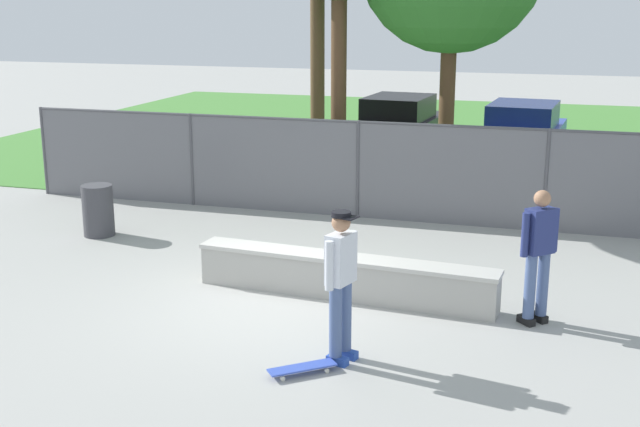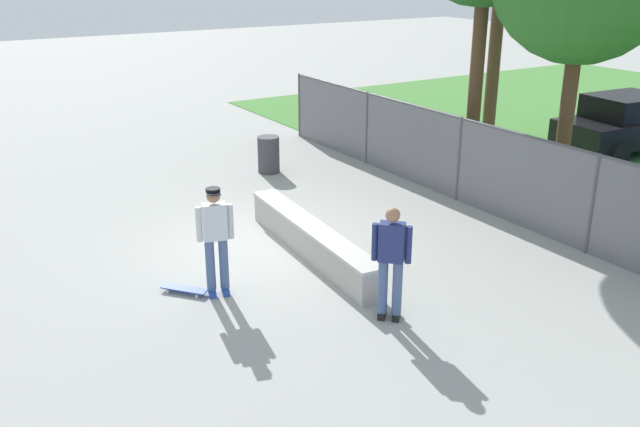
{
  "view_description": "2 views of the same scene",
  "coord_description": "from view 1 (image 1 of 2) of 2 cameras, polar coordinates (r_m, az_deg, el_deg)",
  "views": [
    {
      "loc": [
        3.86,
        -10.31,
        4.16
      ],
      "look_at": [
        0.59,
        0.48,
        1.23
      ],
      "focal_mm": 46.01,
      "sensor_mm": 36.0,
      "label": 1
    },
    {
      "loc": [
        11.04,
        -5.56,
        5.22
      ],
      "look_at": [
        1.17,
        0.56,
        0.9
      ],
      "focal_mm": 38.7,
      "sensor_mm": 36.0,
      "label": 2
    }
  ],
  "objects": [
    {
      "name": "trash_bin",
      "position": [
        15.45,
        -15.18,
        0.21
      ],
      "size": [
        0.56,
        0.56,
        0.94
      ],
      "primitive_type": "cylinder",
      "color": "#3F3F44",
      "rests_on": "ground"
    },
    {
      "name": "grass_strip",
      "position": [
        26.2,
        8.22,
        5.29
      ],
      "size": [
        26.26,
        20.0,
        0.02
      ],
      "primitive_type": "cube",
      "color": "#478438",
      "rests_on": "ground"
    },
    {
      "name": "bystander",
      "position": [
        11.05,
        14.97,
        -2.53
      ],
      "size": [
        0.46,
        0.46,
        1.82
      ],
      "color": "black",
      "rests_on": "ground"
    },
    {
      "name": "car_black",
      "position": [
        22.8,
        5.54,
        6.11
      ],
      "size": [
        2.27,
        4.33,
        1.66
      ],
      "color": "black",
      "rests_on": "ground"
    },
    {
      "name": "ground_plane",
      "position": [
        11.77,
        -3.43,
        -6.18
      ],
      "size": [
        80.0,
        80.0,
        0.0
      ],
      "primitive_type": "plane",
      "color": "#9E9E99"
    },
    {
      "name": "concrete_ledge",
      "position": [
        11.85,
        1.7,
        -4.41
      ],
      "size": [
        4.49,
        0.82,
        0.62
      ],
      "color": "#A8A59E",
      "rests_on": "ground"
    },
    {
      "name": "car_blue",
      "position": [
        21.79,
        13.91,
        5.36
      ],
      "size": [
        2.27,
        4.33,
        1.66
      ],
      "color": "#233D9E",
      "rests_on": "ground"
    },
    {
      "name": "skateboarder",
      "position": [
        9.56,
        1.46,
        -4.56
      ],
      "size": [
        0.37,
        0.58,
        1.84
      ],
      "color": "#2647A5",
      "rests_on": "ground"
    },
    {
      "name": "chainlink_fence",
      "position": [
        16.06,
        2.65,
        3.35
      ],
      "size": [
        14.33,
        0.07,
        1.93
      ],
      "color": "#4C4C51",
      "rests_on": "ground"
    },
    {
      "name": "skateboard",
      "position": [
        9.59,
        -1.25,
        -10.68
      ],
      "size": [
        0.74,
        0.66,
        0.09
      ],
      "color": "#334CB2",
      "rests_on": "ground"
    }
  ]
}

